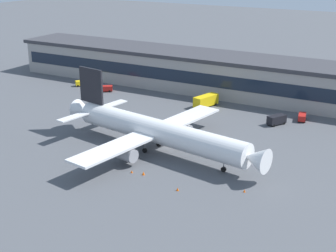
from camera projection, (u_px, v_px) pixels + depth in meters
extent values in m
plane|color=#4C4F54|center=(167.00, 147.00, 113.70)|extent=(600.00, 600.00, 0.00)
cube|color=#9E9993|center=(245.00, 79.00, 152.93)|extent=(166.01, 18.57, 10.86)
cube|color=#38383D|center=(246.00, 60.00, 150.90)|extent=(169.33, 18.94, 1.20)
cube|color=#192333|center=(234.00, 84.00, 145.09)|extent=(162.69, 0.16, 3.91)
cylinder|color=white|center=(159.00, 132.00, 109.37)|extent=(45.59, 12.61, 5.45)
cone|color=white|center=(255.00, 159.00, 95.10)|extent=(5.67, 5.90, 5.18)
cone|color=white|center=(85.00, 111.00, 123.79)|extent=(6.70, 5.80, 4.91)
cube|color=black|center=(91.00, 86.00, 119.70)|extent=(7.62, 1.71, 8.73)
cube|color=white|center=(111.00, 105.00, 125.93)|extent=(3.93, 10.07, 0.30)
cube|color=white|center=(76.00, 116.00, 117.10)|extent=(3.93, 10.07, 0.30)
cube|color=white|center=(186.00, 118.00, 120.23)|extent=(9.17, 21.08, 0.50)
cube|color=white|center=(112.00, 149.00, 101.22)|extent=(9.17, 21.08, 0.50)
cylinder|color=#99999E|center=(182.00, 129.00, 118.03)|extent=(4.92, 3.68, 3.00)
cylinder|color=#99999E|center=(126.00, 154.00, 103.52)|extent=(4.92, 3.68, 3.00)
cylinder|color=black|center=(224.00, 169.00, 100.71)|extent=(1.17, 0.67, 1.10)
cylinder|color=slate|center=(224.00, 163.00, 100.26)|extent=(0.24, 0.24, 2.16)
cylinder|color=black|center=(159.00, 144.00, 113.96)|extent=(1.17, 0.67, 1.10)
cylinder|color=slate|center=(159.00, 139.00, 113.51)|extent=(0.24, 0.24, 2.16)
cylinder|color=black|center=(145.00, 150.00, 110.35)|extent=(1.17, 0.67, 1.10)
cylinder|color=slate|center=(145.00, 145.00, 109.89)|extent=(0.24, 0.24, 2.16)
cube|color=red|center=(103.00, 88.00, 158.41)|extent=(6.41, 5.27, 1.60)
cube|color=black|center=(108.00, 87.00, 158.45)|extent=(2.89, 2.78, 0.40)
cylinder|color=black|center=(110.00, 90.00, 159.71)|extent=(0.75, 0.64, 0.70)
cylinder|color=black|center=(109.00, 91.00, 158.02)|extent=(0.75, 0.64, 0.70)
cylinder|color=black|center=(96.00, 90.00, 159.34)|extent=(0.75, 0.64, 0.70)
cylinder|color=black|center=(96.00, 92.00, 157.65)|extent=(0.75, 0.64, 0.70)
cube|color=red|center=(302.00, 117.00, 131.17)|extent=(2.77, 4.70, 1.50)
cube|color=black|center=(302.00, 117.00, 129.98)|extent=(2.03, 1.87, 0.38)
cylinder|color=black|center=(305.00, 122.00, 129.79)|extent=(0.44, 0.75, 0.70)
cylinder|color=black|center=(298.00, 121.00, 130.28)|extent=(0.44, 0.75, 0.70)
cylinder|color=black|center=(305.00, 118.00, 132.56)|extent=(0.44, 0.75, 0.70)
cylinder|color=black|center=(299.00, 117.00, 133.04)|extent=(0.44, 0.75, 0.70)
cube|color=yellow|center=(81.00, 83.00, 165.25)|extent=(3.83, 4.05, 1.50)
cube|color=black|center=(78.00, 82.00, 164.81)|extent=(2.22, 2.14, 0.38)
cylinder|color=black|center=(78.00, 86.00, 164.28)|extent=(0.68, 0.73, 0.70)
cylinder|color=black|center=(77.00, 85.00, 165.86)|extent=(0.68, 0.73, 0.70)
cylinder|color=black|center=(85.00, 85.00, 165.13)|extent=(0.68, 0.73, 0.70)
cylinder|color=black|center=(84.00, 84.00, 166.71)|extent=(0.68, 0.73, 0.70)
cube|color=black|center=(277.00, 119.00, 128.05)|extent=(4.40, 5.62, 2.20)
cube|color=black|center=(281.00, 117.00, 128.62)|extent=(2.65, 2.56, 0.55)
cylinder|color=black|center=(279.00, 121.00, 130.12)|extent=(0.60, 0.76, 0.70)
cylinder|color=black|center=(284.00, 123.00, 128.55)|extent=(0.60, 0.76, 0.70)
cylinder|color=black|center=(269.00, 123.00, 128.30)|extent=(0.60, 0.76, 0.70)
cylinder|color=black|center=(274.00, 126.00, 126.72)|extent=(0.60, 0.76, 0.70)
cube|color=yellow|center=(206.00, 101.00, 142.94)|extent=(4.89, 8.84, 3.00)
cube|color=black|center=(211.00, 97.00, 144.30)|extent=(3.25, 3.51, 0.75)
cylinder|color=black|center=(209.00, 102.00, 146.26)|extent=(0.47, 0.75, 0.70)
cylinder|color=black|center=(215.00, 104.00, 144.59)|extent=(0.47, 0.75, 0.70)
cylinder|color=black|center=(196.00, 107.00, 142.30)|extent=(0.47, 0.75, 0.70)
cylinder|color=black|center=(203.00, 108.00, 140.64)|extent=(0.47, 0.75, 0.70)
cone|color=#F2590C|center=(244.00, 191.00, 92.26)|extent=(0.45, 0.45, 0.57)
cone|color=#F2590C|center=(178.00, 189.00, 92.81)|extent=(0.52, 0.52, 0.65)
cone|color=#F2590C|center=(132.00, 172.00, 100.34)|extent=(0.47, 0.47, 0.58)
cone|color=#F2590C|center=(143.00, 173.00, 99.37)|extent=(0.59, 0.59, 0.73)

